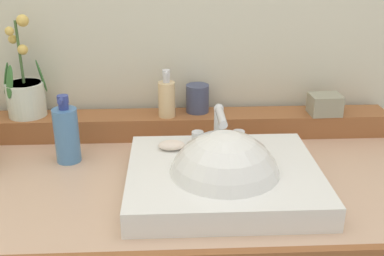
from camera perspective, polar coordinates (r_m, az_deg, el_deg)
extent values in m
cube|color=beige|center=(1.53, -2.78, 15.17)|extent=(3.39, 0.20, 2.49)
cube|color=tan|center=(1.24, -2.37, -6.42)|extent=(1.42, 0.66, 0.04)
cube|color=#94562F|center=(1.45, -2.50, 0.43)|extent=(1.34, 0.11, 0.07)
cube|color=white|center=(1.15, 3.87, -6.10)|extent=(0.46, 0.40, 0.06)
sphere|color=white|center=(1.14, 3.96, -7.10)|extent=(0.28, 0.28, 0.28)
cylinder|color=silver|center=(1.24, 3.26, 0.19)|extent=(0.02, 0.02, 0.10)
cylinder|color=silver|center=(1.17, 3.58, 1.43)|extent=(0.02, 0.11, 0.02)
sphere|color=silver|center=(1.22, 3.31, 2.35)|extent=(0.03, 0.03, 0.03)
cylinder|color=silver|center=(1.25, 0.72, -1.22)|extent=(0.03, 0.03, 0.04)
cylinder|color=silver|center=(1.26, 5.72, -1.12)|extent=(0.03, 0.03, 0.04)
ellipsoid|color=beige|center=(1.22, -2.57, -2.10)|extent=(0.07, 0.04, 0.02)
cylinder|color=silver|center=(1.50, -19.48, 3.33)|extent=(0.11, 0.11, 0.10)
cylinder|color=tan|center=(1.48, -19.71, 4.99)|extent=(0.10, 0.10, 0.01)
cylinder|color=#476B38|center=(1.46, -20.21, 8.63)|extent=(0.01, 0.01, 0.18)
ellipsoid|color=#387033|center=(1.48, -17.82, 6.05)|extent=(0.04, 0.04, 0.10)
ellipsoid|color=#387033|center=(1.45, -21.28, 5.24)|extent=(0.04, 0.04, 0.10)
ellipsoid|color=#387033|center=(1.49, -21.65, 5.65)|extent=(0.03, 0.03, 0.10)
sphere|color=#E0B955|center=(1.45, -19.87, 8.95)|extent=(0.03, 0.03, 0.03)
sphere|color=#E0B955|center=(1.46, -20.94, 10.05)|extent=(0.03, 0.03, 0.03)
sphere|color=#E0B955|center=(1.44, -21.29, 10.93)|extent=(0.03, 0.03, 0.03)
sphere|color=#E0B955|center=(1.43, -19.89, 12.19)|extent=(0.03, 0.03, 0.03)
cylinder|color=#E3C18B|center=(1.41, -3.06, 3.49)|extent=(0.05, 0.05, 0.11)
cylinder|color=silver|center=(1.39, -3.11, 5.92)|extent=(0.02, 0.02, 0.02)
cylinder|color=silver|center=(1.38, -3.13, 6.67)|extent=(0.02, 0.02, 0.02)
cylinder|color=silver|center=(1.37, -3.13, 6.68)|extent=(0.01, 0.03, 0.01)
cylinder|color=#3D445F|center=(1.44, 0.70, 3.62)|extent=(0.07, 0.07, 0.09)
cube|color=gray|center=(1.48, 15.89, 2.78)|extent=(0.10, 0.08, 0.06)
cylinder|color=#4C7FB4|center=(1.31, -14.95, -0.87)|extent=(0.07, 0.07, 0.15)
cylinder|color=#303F8E|center=(1.28, -15.33, 2.61)|extent=(0.03, 0.03, 0.02)
cylinder|color=#303F8E|center=(1.28, -15.41, 3.41)|extent=(0.03, 0.03, 0.02)
cylinder|color=#303F8E|center=(1.26, -15.60, 3.30)|extent=(0.01, 0.04, 0.01)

